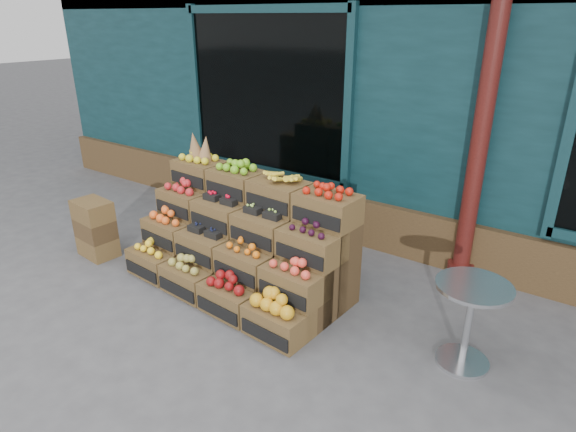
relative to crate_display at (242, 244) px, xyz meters
The scene contains 6 objects.
ground 1.00m from the crate_display, 38.64° to the right, with size 60.00×60.00×0.00m, color #4B4B4E.
shop_facade 5.00m from the crate_display, 81.29° to the left, with size 12.00×6.24×4.80m.
crate_display is the anchor object (origin of this frame).
spare_crates 1.93m from the crate_display, 164.36° to the right, with size 0.49×0.37×0.70m.
bistro_table 2.36m from the crate_display, ahead, with size 0.60×0.60×0.75m.
shopkeeper 2.66m from the crate_display, 110.78° to the left, with size 0.80×0.53×2.20m, color #1B6125.
Camera 1 is at (2.35, -2.92, 2.70)m, focal length 30.00 mm.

